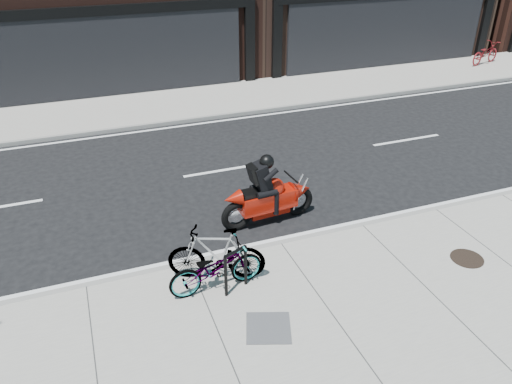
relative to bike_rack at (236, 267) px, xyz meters
name	(u,v)px	position (x,y,z in m)	size (l,w,h in m)	color
ground	(250,204)	(1.37, 3.06, -0.66)	(120.00, 120.00, 0.00)	black
sidewalk_near	(353,346)	(1.37, -1.94, -0.60)	(60.00, 6.00, 0.13)	gray
sidewalk_far	(179,103)	(1.37, 10.81, -0.60)	(60.00, 3.50, 0.13)	gray
bike_rack	(236,267)	(0.00, 0.00, 0.00)	(0.50, 0.25, 0.90)	black
bicycle_front	(216,268)	(-0.33, 0.17, -0.06)	(0.63, 1.80, 0.94)	gray
bicycle_rear	(216,254)	(-0.23, 0.46, 0.03)	(0.52, 1.86, 1.12)	gray
motorcycle	(272,194)	(1.60, 2.17, 0.04)	(2.32, 0.59, 1.73)	black
bicycle_far	(485,53)	(15.88, 11.14, -0.04)	(0.65, 1.87, 0.98)	maroon
manhole_cover	(467,258)	(4.71, -0.75, -0.52)	(0.66, 0.66, 0.01)	black
utility_grate	(268,328)	(0.19, -1.14, -0.52)	(0.75, 0.75, 0.01)	#434345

